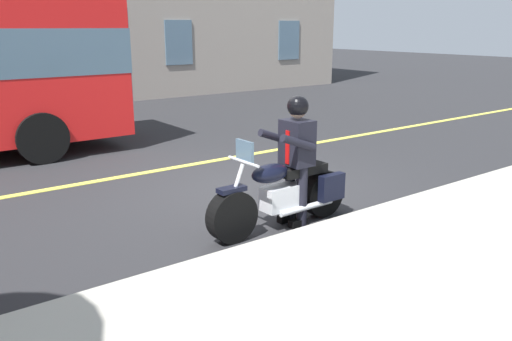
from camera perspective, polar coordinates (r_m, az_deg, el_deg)
ground_plane at (r=8.63m, az=-0.20°, el=-2.08°), size 80.00×80.00×0.00m
lane_center_stripe at (r=10.25m, az=-6.84°, el=0.67°), size 60.00×0.16×0.01m
motorcycle_main at (r=6.95m, az=3.12°, el=-2.58°), size 2.21×0.60×1.26m
rider_main at (r=6.91m, az=4.36°, el=2.33°), size 0.62×0.55×1.74m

